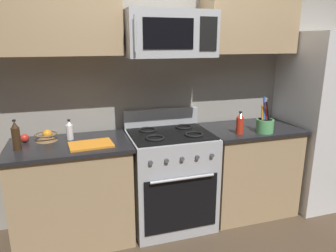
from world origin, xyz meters
name	(u,v)px	position (x,y,z in m)	size (l,w,h in m)	color
wall_back	(158,87)	(0.00, 1.09, 1.30)	(8.00, 0.10, 2.60)	#9E998E
counter_left	(73,192)	(-0.90, 0.70, 0.46)	(1.01, 0.64, 0.91)	tan
range_oven	(170,178)	(0.00, 0.70, 0.47)	(0.76, 0.68, 1.09)	#B2B5BA
counter_right	(248,169)	(0.85, 0.70, 0.46)	(0.92, 0.64, 0.91)	tan
refrigerator	(325,120)	(1.77, 0.68, 0.92)	(0.87, 0.75, 1.84)	silver
microwave	(169,34)	(0.00, 0.73, 1.80)	(0.77, 0.44, 0.39)	#B2B5BA
upper_cabinets_left	(57,6)	(-0.90, 0.87, 2.02)	(1.00, 0.34, 0.78)	tan
upper_cabinets_right	(250,12)	(0.86, 0.87, 2.02)	(0.91, 0.34, 0.78)	tan
utensil_crock	(265,125)	(0.88, 0.50, 0.99)	(0.16, 0.16, 0.34)	#59AD66
fruit_basket	(47,136)	(-1.08, 0.84, 0.95)	(0.19, 0.19, 0.10)	brown
apple_loose	(25,138)	(-1.26, 0.85, 0.95)	(0.07, 0.07, 0.07)	red
cutting_board	(91,145)	(-0.72, 0.60, 0.92)	(0.35, 0.24, 0.02)	orange
bottle_hot_sauce	(240,124)	(0.63, 0.53, 1.01)	(0.07, 0.07, 0.21)	red
bottle_soy	(16,136)	(-1.29, 0.66, 1.02)	(0.06, 0.06, 0.25)	#382314
bottle_vinegar	(70,130)	(-0.89, 0.82, 0.99)	(0.06, 0.06, 0.18)	silver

